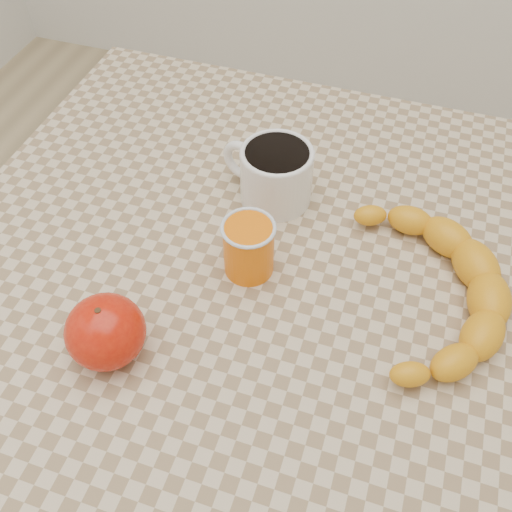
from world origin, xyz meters
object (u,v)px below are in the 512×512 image
(table, at_px, (256,307))
(orange_juice_glass, at_px, (249,247))
(apple, at_px, (106,332))
(banana, at_px, (430,287))
(coffee_mug, at_px, (275,172))

(table, distance_m, orange_juice_glass, 0.12)
(orange_juice_glass, xyz_separation_m, apple, (-0.10, -0.16, 0.00))
(banana, bearing_deg, apple, -161.93)
(table, distance_m, coffee_mug, 0.18)
(orange_juice_glass, bearing_deg, apple, -123.69)
(orange_juice_glass, height_order, apple, apple)
(table, xyz_separation_m, banana, (0.20, 0.01, 0.11))
(banana, bearing_deg, coffee_mug, 142.38)
(apple, distance_m, banana, 0.36)
(orange_juice_glass, relative_size, apple, 0.83)
(table, xyz_separation_m, orange_juice_glass, (-0.01, -0.00, 0.12))
(coffee_mug, height_order, orange_juice_glass, coffee_mug)
(orange_juice_glass, xyz_separation_m, banana, (0.21, 0.02, -0.01))
(apple, relative_size, banana, 0.27)
(table, xyz_separation_m, apple, (-0.11, -0.16, 0.12))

